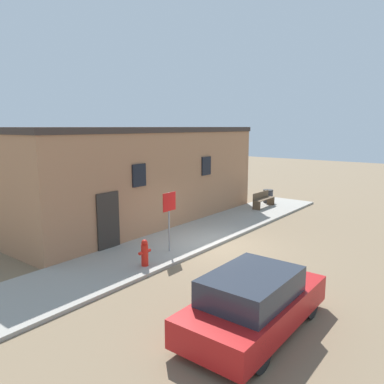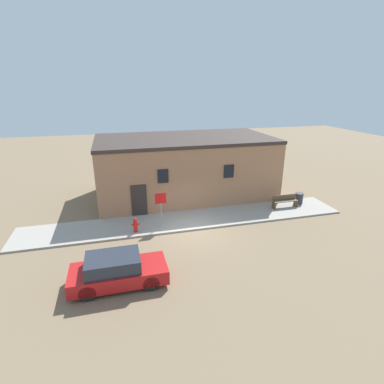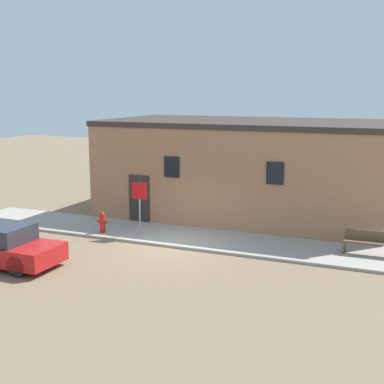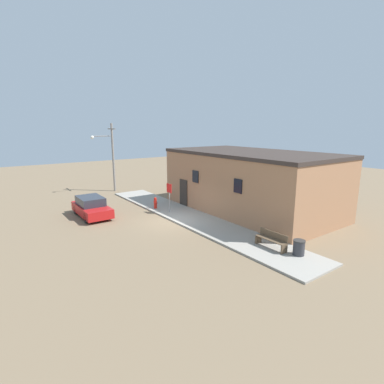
# 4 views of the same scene
# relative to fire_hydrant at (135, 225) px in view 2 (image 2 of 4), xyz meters

# --- Properties ---
(ground_plane) EXTENTS (80.00, 80.00, 0.00)m
(ground_plane) POSITION_rel_fire_hydrant_xyz_m (3.35, -0.57, -0.55)
(ground_plane) COLOR #7A664C
(sidewalk) EXTENTS (20.64, 2.94, 0.11)m
(sidewalk) POSITION_rel_fire_hydrant_xyz_m (3.35, 0.90, -0.49)
(sidewalk) COLOR #9E998E
(sidewalk) RESTS_ON ground
(brick_building) EXTENTS (13.08, 6.92, 4.55)m
(brick_building) POSITION_rel_fire_hydrant_xyz_m (4.36, 5.76, 1.73)
(brick_building) COLOR #A87551
(brick_building) RESTS_ON ground
(fire_hydrant) EXTENTS (0.49, 0.23, 0.88)m
(fire_hydrant) POSITION_rel_fire_hydrant_xyz_m (0.00, 0.00, 0.00)
(fire_hydrant) COLOR red
(fire_hydrant) RESTS_ON sidewalk
(stop_sign) EXTENTS (0.66, 0.06, 2.16)m
(stop_sign) POSITION_rel_fire_hydrant_xyz_m (1.58, 0.32, 1.07)
(stop_sign) COLOR gray
(stop_sign) RESTS_ON sidewalk
(bench) EXTENTS (1.79, 0.44, 0.86)m
(bench) POSITION_rel_fire_hydrant_xyz_m (10.45, 1.16, 0.01)
(bench) COLOR brown
(bench) RESTS_ON sidewalk
(trash_bin) EXTENTS (0.59, 0.59, 0.77)m
(trash_bin) POSITION_rel_fire_hydrant_xyz_m (11.84, 1.53, -0.05)
(trash_bin) COLOR #333338
(trash_bin) RESTS_ON sidewalk
(parked_car) EXTENTS (4.14, 1.79, 1.41)m
(parked_car) POSITION_rel_fire_hydrant_xyz_m (-1.14, -4.60, 0.13)
(parked_car) COLOR black
(parked_car) RESTS_ON ground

